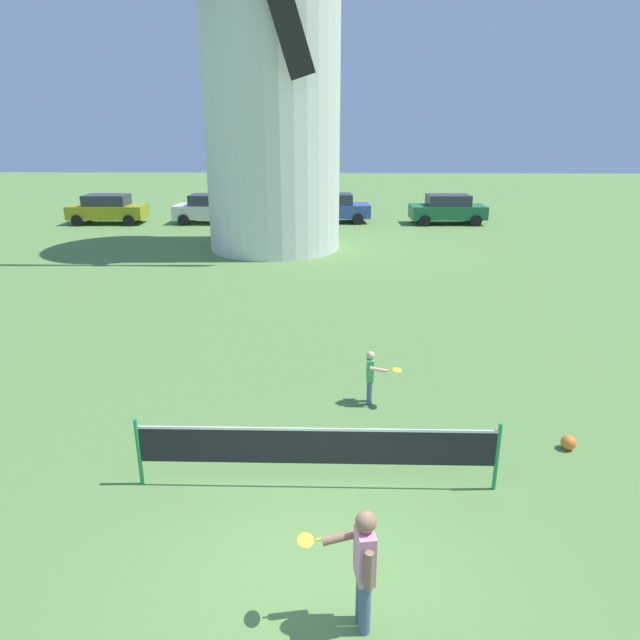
{
  "coord_description": "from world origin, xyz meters",
  "views": [
    {
      "loc": [
        0.21,
        -5.69,
        5.16
      ],
      "look_at": [
        -0.02,
        3.6,
        1.96
      ],
      "focal_mm": 32.01,
      "sensor_mm": 36.0,
      "label": 1
    }
  ],
  "objects_px": {
    "stray_ball": "(568,442)",
    "parked_car_green": "(448,209)",
    "player_far": "(371,374)",
    "player_near": "(362,564)",
    "parked_car_mustard": "(107,209)",
    "parked_car_blue": "(329,208)",
    "tennis_net": "(317,447)",
    "parked_car_cream": "(212,208)",
    "windmill": "(270,49)"
  },
  "relations": [
    {
      "from": "parked_car_cream",
      "to": "player_far",
      "type": "bearing_deg",
      "value": -70.7
    },
    {
      "from": "parked_car_mustard",
      "to": "player_far",
      "type": "bearing_deg",
      "value": -58.02
    },
    {
      "from": "stray_ball",
      "to": "windmill",
      "type": "bearing_deg",
      "value": 111.81
    },
    {
      "from": "windmill",
      "to": "tennis_net",
      "type": "distance_m",
      "value": 19.04
    },
    {
      "from": "player_near",
      "to": "player_far",
      "type": "height_order",
      "value": "player_near"
    },
    {
      "from": "parked_car_mustard",
      "to": "parked_car_blue",
      "type": "height_order",
      "value": "same"
    },
    {
      "from": "stray_ball",
      "to": "parked_car_blue",
      "type": "relative_size",
      "value": 0.05
    },
    {
      "from": "stray_ball",
      "to": "parked_car_cream",
      "type": "distance_m",
      "value": 25.12
    },
    {
      "from": "parked_car_mustard",
      "to": "parked_car_blue",
      "type": "relative_size",
      "value": 0.9
    },
    {
      "from": "player_far",
      "to": "stray_ball",
      "type": "bearing_deg",
      "value": -26.38
    },
    {
      "from": "player_far",
      "to": "parked_car_blue",
      "type": "xyz_separation_m",
      "value": [
        -1.03,
        21.61,
        0.19
      ]
    },
    {
      "from": "stray_ball",
      "to": "parked_car_green",
      "type": "bearing_deg",
      "value": 84.48
    },
    {
      "from": "parked_car_mustard",
      "to": "parked_car_cream",
      "type": "distance_m",
      "value": 5.67
    },
    {
      "from": "parked_car_blue",
      "to": "parked_car_green",
      "type": "xyz_separation_m",
      "value": [
        6.46,
        -0.26,
        -0.0
      ]
    },
    {
      "from": "stray_ball",
      "to": "parked_car_blue",
      "type": "xyz_separation_m",
      "value": [
        -4.24,
        23.2,
        0.69
      ]
    },
    {
      "from": "tennis_net",
      "to": "parked_car_blue",
      "type": "height_order",
      "value": "parked_car_blue"
    },
    {
      "from": "player_far",
      "to": "parked_car_mustard",
      "type": "relative_size",
      "value": 0.27
    },
    {
      "from": "parked_car_mustard",
      "to": "parked_car_cream",
      "type": "height_order",
      "value": "same"
    },
    {
      "from": "tennis_net",
      "to": "parked_car_blue",
      "type": "relative_size",
      "value": 1.17
    },
    {
      "from": "parked_car_cream",
      "to": "parked_car_green",
      "type": "bearing_deg",
      "value": 0.84
    },
    {
      "from": "parked_car_mustard",
      "to": "parked_car_green",
      "type": "bearing_deg",
      "value": 1.29
    },
    {
      "from": "windmill",
      "to": "parked_car_cream",
      "type": "xyz_separation_m",
      "value": [
        -4.1,
        6.46,
        -7.15
      ]
    },
    {
      "from": "player_near",
      "to": "parked_car_mustard",
      "type": "relative_size",
      "value": 0.36
    },
    {
      "from": "tennis_net",
      "to": "player_near",
      "type": "relative_size",
      "value": 3.64
    },
    {
      "from": "parked_car_mustard",
      "to": "parked_car_cream",
      "type": "xyz_separation_m",
      "value": [
        5.66,
        0.23,
        -0.0
      ]
    },
    {
      "from": "tennis_net",
      "to": "parked_car_cream",
      "type": "distance_m",
      "value": 24.75
    },
    {
      "from": "player_near",
      "to": "parked_car_cream",
      "type": "distance_m",
      "value": 27.32
    },
    {
      "from": "player_near",
      "to": "stray_ball",
      "type": "bearing_deg",
      "value": 45.23
    },
    {
      "from": "windmill",
      "to": "parked_car_blue",
      "type": "height_order",
      "value": "windmill"
    },
    {
      "from": "parked_car_green",
      "to": "player_far",
      "type": "bearing_deg",
      "value": -104.25
    },
    {
      "from": "player_far",
      "to": "parked_car_mustard",
      "type": "height_order",
      "value": "parked_car_mustard"
    },
    {
      "from": "windmill",
      "to": "stray_ball",
      "type": "distance_m",
      "value": 19.22
    },
    {
      "from": "parked_car_green",
      "to": "player_near",
      "type": "bearing_deg",
      "value": -102.39
    },
    {
      "from": "windmill",
      "to": "parked_car_cream",
      "type": "height_order",
      "value": "windmill"
    },
    {
      "from": "tennis_net",
      "to": "parked_car_blue",
      "type": "bearing_deg",
      "value": 90.15
    },
    {
      "from": "player_far",
      "to": "parked_car_green",
      "type": "distance_m",
      "value": 22.03
    },
    {
      "from": "tennis_net",
      "to": "parked_car_blue",
      "type": "distance_m",
      "value": 24.34
    },
    {
      "from": "parked_car_cream",
      "to": "player_near",
      "type": "bearing_deg",
      "value": -75.17
    },
    {
      "from": "parked_car_mustard",
      "to": "parked_car_blue",
      "type": "bearing_deg",
      "value": 3.21
    },
    {
      "from": "stray_ball",
      "to": "parked_car_mustard",
      "type": "distance_m",
      "value": 27.8
    },
    {
      "from": "player_near",
      "to": "parked_car_blue",
      "type": "xyz_separation_m",
      "value": [
        -0.62,
        26.85,
        -0.02
      ]
    },
    {
      "from": "windmill",
      "to": "parked_car_mustard",
      "type": "height_order",
      "value": "windmill"
    },
    {
      "from": "player_near",
      "to": "windmill",
      "type": "bearing_deg",
      "value": 98.26
    },
    {
      "from": "windmill",
      "to": "player_far",
      "type": "height_order",
      "value": "windmill"
    },
    {
      "from": "player_far",
      "to": "stray_ball",
      "type": "height_order",
      "value": "player_far"
    },
    {
      "from": "windmill",
      "to": "stray_ball",
      "type": "height_order",
      "value": "windmill"
    },
    {
      "from": "tennis_net",
      "to": "parked_car_cream",
      "type": "xyz_separation_m",
      "value": [
        -6.44,
        23.9,
        0.12
      ]
    },
    {
      "from": "parked_car_cream",
      "to": "parked_car_green",
      "type": "xyz_separation_m",
      "value": [
        12.83,
        0.19,
        0.0
      ]
    },
    {
      "from": "windmill",
      "to": "player_near",
      "type": "height_order",
      "value": "windmill"
    },
    {
      "from": "parked_car_mustard",
      "to": "player_near",
      "type": "bearing_deg",
      "value": -64.2
    }
  ]
}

